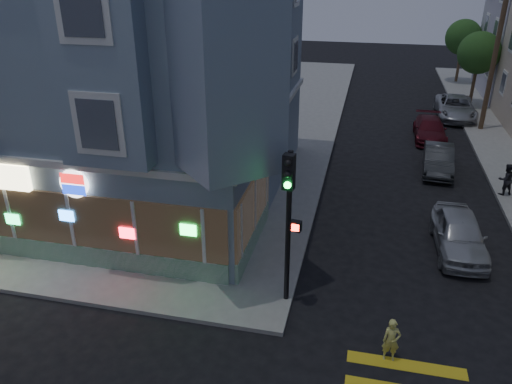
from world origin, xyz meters
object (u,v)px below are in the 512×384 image
(parked_car_a, at_px, (459,234))
(traffic_signal, at_px, (289,205))
(utility_pole, at_px, (495,55))
(street_tree_far, at_px, (463,37))
(street_tree_near, at_px, (479,53))
(parked_car_c, at_px, (430,129))
(fire_hydrant, at_px, (510,172))
(parked_car_b, at_px, (438,159))
(pedestrian_a, at_px, (506,179))
(parked_car_d, at_px, (455,107))
(running_child, at_px, (391,340))

(parked_car_a, distance_m, traffic_signal, 7.97)
(parked_car_a, xyz_separation_m, traffic_signal, (-5.78, -4.70, 2.85))
(utility_pole, height_order, street_tree_far, utility_pole)
(street_tree_near, height_order, parked_car_a, street_tree_near)
(parked_car_c, bearing_deg, fire_hydrant, -60.99)
(parked_car_b, bearing_deg, street_tree_near, 79.53)
(street_tree_near, xyz_separation_m, fire_hydrant, (-0.28, -14.56, -3.35))
(utility_pole, xyz_separation_m, street_tree_far, (0.20, 14.00, -0.86))
(pedestrian_a, bearing_deg, traffic_signal, 29.32)
(street_tree_near, height_order, parked_car_b, street_tree_near)
(street_tree_near, xyz_separation_m, street_tree_far, (0.00, 8.00, 0.00))
(pedestrian_a, height_order, parked_car_a, pedestrian_a)
(street_tree_far, distance_m, traffic_signal, 35.71)
(street_tree_near, relative_size, street_tree_far, 1.00)
(parked_car_c, height_order, parked_car_d, parked_car_d)
(running_child, bearing_deg, parked_car_c, 77.44)
(utility_pole, distance_m, parked_car_a, 16.62)
(pedestrian_a, bearing_deg, parked_car_d, -108.14)
(running_child, distance_m, parked_car_b, 14.67)
(running_child, bearing_deg, street_tree_far, 75.22)
(parked_car_c, bearing_deg, parked_car_d, 68.12)
(parked_car_a, bearing_deg, fire_hydrant, 63.26)
(fire_hydrant, bearing_deg, utility_pole, 89.43)
(traffic_signal, distance_m, fire_hydrant, 15.27)
(street_tree_near, height_order, traffic_signal, street_tree_near)
(street_tree_far, distance_m, pedestrian_a, 24.51)
(utility_pole, bearing_deg, parked_car_b, -113.66)
(street_tree_far, xyz_separation_m, parked_car_c, (-3.60, -16.56, -3.29))
(parked_car_b, relative_size, parked_car_d, 0.77)
(running_child, bearing_deg, traffic_signal, 146.36)
(utility_pole, xyz_separation_m, fire_hydrant, (-0.08, -8.56, -4.21))
(running_child, bearing_deg, utility_pole, 69.84)
(pedestrian_a, xyz_separation_m, traffic_signal, (-8.48, -10.14, 2.68))
(utility_pole, height_order, parked_car_b, utility_pole)
(street_tree_near, xyz_separation_m, parked_car_b, (-3.60, -13.76, -3.26))
(utility_pole, height_order, running_child, utility_pole)
(running_child, height_order, parked_car_d, parked_car_d)
(street_tree_far, relative_size, parked_car_d, 0.99)
(utility_pole, distance_m, fire_hydrant, 9.54)
(running_child, height_order, parked_car_c, running_child)
(parked_car_a, xyz_separation_m, fire_hydrant, (3.32, 7.19, -0.15))
(street_tree_near, distance_m, parked_car_b, 14.59)
(parked_car_d, bearing_deg, street_tree_near, 66.85)
(parked_car_d, xyz_separation_m, fire_hydrant, (1.22, -11.20, -0.16))
(pedestrian_a, bearing_deg, running_child, 45.32)
(fire_hydrant, bearing_deg, parked_car_c, 118.91)
(utility_pole, xyz_separation_m, traffic_signal, (-9.18, -20.45, -1.21))
(parked_car_a, height_order, parked_car_d, parked_car_d)
(traffic_signal, xyz_separation_m, fire_hydrant, (9.09, 11.89, -3.00))
(utility_pole, xyz_separation_m, parked_car_d, (-1.30, 2.64, -4.05))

